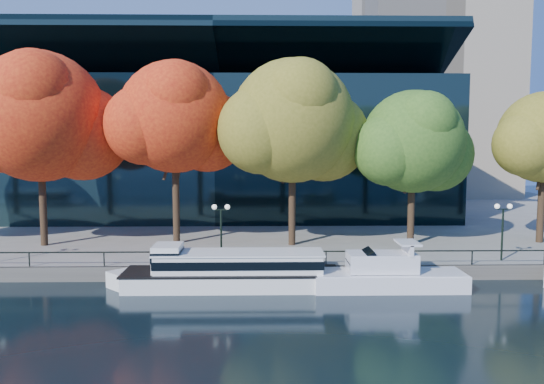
{
  "coord_description": "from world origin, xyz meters",
  "views": [
    {
      "loc": [
        0.65,
        -32.04,
        9.37
      ],
      "look_at": [
        1.42,
        8.0,
        5.55
      ],
      "focal_mm": 35.0,
      "sensor_mm": 36.0,
      "label": 1
    }
  ],
  "objects_px": {
    "tree_2": "(177,119)",
    "tree_4": "(415,144)",
    "lamp_1": "(221,219)",
    "lamp_2": "(503,219)",
    "tour_boat": "(226,270)",
    "cruiser_near": "(382,275)",
    "tree_3": "(295,124)",
    "tree_1": "(42,119)"
  },
  "relations": [
    {
      "from": "tree_2",
      "to": "tree_4",
      "type": "relative_size",
      "value": 1.19
    },
    {
      "from": "tree_2",
      "to": "lamp_1",
      "type": "xyz_separation_m",
      "value": [
        4.03,
        -6.82,
        -7.18
      ]
    },
    {
      "from": "lamp_2",
      "to": "tour_boat",
      "type": "bearing_deg",
      "value": -170.43
    },
    {
      "from": "cruiser_near",
      "to": "tree_2",
      "type": "xyz_separation_m",
      "value": [
        -14.52,
        10.54,
        10.21
      ]
    },
    {
      "from": "tree_2",
      "to": "tree_3",
      "type": "bearing_deg",
      "value": -5.47
    },
    {
      "from": "tour_boat",
      "to": "lamp_1",
      "type": "xyz_separation_m",
      "value": [
        -0.55,
        3.25,
        2.77
      ]
    },
    {
      "from": "lamp_1",
      "to": "lamp_2",
      "type": "relative_size",
      "value": 1.0
    },
    {
      "from": "tree_2",
      "to": "lamp_2",
      "type": "xyz_separation_m",
      "value": [
        23.83,
        -6.82,
        -7.18
      ]
    },
    {
      "from": "tour_boat",
      "to": "lamp_1",
      "type": "distance_m",
      "value": 4.3
    },
    {
      "from": "lamp_1",
      "to": "lamp_2",
      "type": "height_order",
      "value": "same"
    },
    {
      "from": "tree_3",
      "to": "lamp_1",
      "type": "bearing_deg",
      "value": -132.93
    },
    {
      "from": "tree_1",
      "to": "tree_2",
      "type": "distance_m",
      "value": 10.57
    },
    {
      "from": "tour_boat",
      "to": "tree_3",
      "type": "bearing_deg",
      "value": 61.61
    },
    {
      "from": "lamp_1",
      "to": "lamp_2",
      "type": "bearing_deg",
      "value": 0.0
    },
    {
      "from": "cruiser_near",
      "to": "tree_4",
      "type": "bearing_deg",
      "value": 64.09
    },
    {
      "from": "tree_3",
      "to": "tour_boat",
      "type": "bearing_deg",
      "value": -118.39
    },
    {
      "from": "cruiser_near",
      "to": "lamp_2",
      "type": "height_order",
      "value": "lamp_2"
    },
    {
      "from": "tour_boat",
      "to": "tree_2",
      "type": "height_order",
      "value": "tree_2"
    },
    {
      "from": "lamp_1",
      "to": "lamp_2",
      "type": "xyz_separation_m",
      "value": [
        19.8,
        0.0,
        0.0
      ]
    },
    {
      "from": "tree_2",
      "to": "cruiser_near",
      "type": "bearing_deg",
      "value": -35.96
    },
    {
      "from": "cruiser_near",
      "to": "tree_2",
      "type": "distance_m",
      "value": 20.64
    },
    {
      "from": "tree_4",
      "to": "tree_2",
      "type": "bearing_deg",
      "value": 177.18
    },
    {
      "from": "tree_4",
      "to": "lamp_2",
      "type": "distance_m",
      "value": 9.12
    },
    {
      "from": "tour_boat",
      "to": "tree_4",
      "type": "xyz_separation_m",
      "value": [
        14.6,
        9.12,
        7.98
      ]
    },
    {
      "from": "tour_boat",
      "to": "tree_1",
      "type": "relative_size",
      "value": 0.96
    },
    {
      "from": "cruiser_near",
      "to": "lamp_2",
      "type": "xyz_separation_m",
      "value": [
        9.31,
        3.71,
        3.03
      ]
    },
    {
      "from": "tour_boat",
      "to": "tree_1",
      "type": "distance_m",
      "value": 20.33
    },
    {
      "from": "tree_1",
      "to": "lamp_2",
      "type": "relative_size",
      "value": 3.86
    },
    {
      "from": "lamp_2",
      "to": "tree_3",
      "type": "bearing_deg",
      "value": 157.55
    },
    {
      "from": "cruiser_near",
      "to": "lamp_2",
      "type": "bearing_deg",
      "value": 21.75
    },
    {
      "from": "tree_1",
      "to": "lamp_2",
      "type": "bearing_deg",
      "value": -9.97
    },
    {
      "from": "lamp_1",
      "to": "tour_boat",
      "type": "bearing_deg",
      "value": -80.44
    },
    {
      "from": "tree_1",
      "to": "tree_4",
      "type": "distance_m",
      "value": 29.79
    },
    {
      "from": "tree_3",
      "to": "lamp_2",
      "type": "xyz_separation_m",
      "value": [
        14.3,
        -5.91,
        -6.81
      ]
    },
    {
      "from": "tree_3",
      "to": "tree_4",
      "type": "bearing_deg",
      "value": -0.19
    },
    {
      "from": "tree_1",
      "to": "tree_2",
      "type": "bearing_deg",
      "value": 4.22
    },
    {
      "from": "tour_boat",
      "to": "tree_3",
      "type": "relative_size",
      "value": 1.0
    },
    {
      "from": "lamp_2",
      "to": "tree_4",
      "type": "bearing_deg",
      "value": 128.35
    },
    {
      "from": "lamp_1",
      "to": "cruiser_near",
      "type": "bearing_deg",
      "value": -19.5
    },
    {
      "from": "cruiser_near",
      "to": "tree_4",
      "type": "relative_size",
      "value": 0.85
    },
    {
      "from": "tree_2",
      "to": "lamp_1",
      "type": "bearing_deg",
      "value": -59.42
    },
    {
      "from": "tree_1",
      "to": "tree_3",
      "type": "height_order",
      "value": "tree_1"
    }
  ]
}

